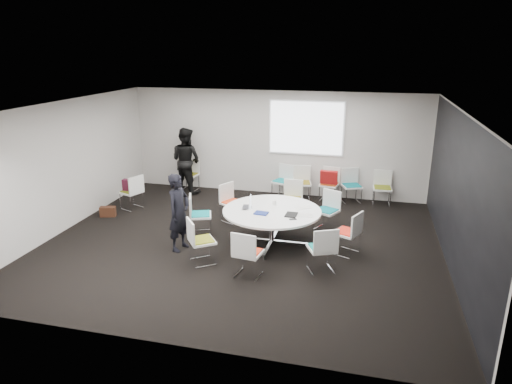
% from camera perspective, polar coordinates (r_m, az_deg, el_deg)
% --- Properties ---
extents(room_shell, '(8.08, 7.08, 2.88)m').
position_cam_1_polar(room_shell, '(9.03, -1.26, 1.71)').
color(room_shell, black).
rests_on(room_shell, ground).
extents(conference_table, '(2.00, 2.00, 0.73)m').
position_cam_1_polar(conference_table, '(9.33, 1.99, -3.51)').
color(conference_table, silver).
rests_on(conference_table, ground).
extents(projection_screen, '(1.90, 0.03, 1.35)m').
position_cam_1_polar(projection_screen, '(12.11, 6.28, 7.95)').
color(projection_screen, white).
rests_on(projection_screen, room_shell).
extents(chair_ring_a, '(0.60, 0.60, 0.88)m').
position_cam_1_polar(chair_ring_a, '(9.11, 11.27, -6.00)').
color(chair_ring_a, silver).
rests_on(chair_ring_a, ground).
extents(chair_ring_b, '(0.61, 0.61, 0.88)m').
position_cam_1_polar(chair_ring_b, '(10.20, 8.80, -3.24)').
color(chair_ring_b, silver).
rests_on(chair_ring_b, ground).
extents(chair_ring_c, '(0.47, 0.46, 0.88)m').
position_cam_1_polar(chair_ring_c, '(10.85, 4.44, -1.77)').
color(chair_ring_c, silver).
rests_on(chair_ring_c, ground).
extents(chair_ring_d, '(0.61, 0.62, 0.88)m').
position_cam_1_polar(chair_ring_d, '(10.60, -2.94, -2.23)').
color(chair_ring_d, silver).
rests_on(chair_ring_d, ground).
extents(chair_ring_e, '(0.58, 0.58, 0.88)m').
position_cam_1_polar(chair_ring_e, '(9.91, -6.98, -3.79)').
color(chair_ring_e, silver).
rests_on(chair_ring_e, ground).
extents(chair_ring_f, '(0.63, 0.64, 0.88)m').
position_cam_1_polar(chair_ring_f, '(8.65, -6.81, -7.12)').
color(chair_ring_f, silver).
rests_on(chair_ring_f, ground).
extents(chair_ring_g, '(0.52, 0.51, 0.88)m').
position_cam_1_polar(chair_ring_g, '(8.11, -1.01, -8.74)').
color(chair_ring_g, silver).
rests_on(chair_ring_g, ground).
extents(chair_ring_h, '(0.61, 0.60, 0.88)m').
position_cam_1_polar(chair_ring_h, '(8.36, 8.19, -8.09)').
color(chair_ring_h, silver).
rests_on(chair_ring_h, ground).
extents(chair_back_a, '(0.59, 0.58, 0.88)m').
position_cam_1_polar(chair_back_a, '(12.26, 3.33, 0.56)').
color(chair_back_a, silver).
rests_on(chair_back_a, ground).
extents(chair_back_b, '(0.54, 0.53, 0.88)m').
position_cam_1_polar(chair_back_b, '(12.15, 5.75, 0.35)').
color(chair_back_b, silver).
rests_on(chair_back_b, ground).
extents(chair_back_c, '(0.53, 0.52, 0.88)m').
position_cam_1_polar(chair_back_c, '(12.12, 9.11, 0.17)').
color(chair_back_c, silver).
rests_on(chair_back_c, ground).
extents(chair_back_d, '(0.59, 0.59, 0.88)m').
position_cam_1_polar(chair_back_d, '(12.10, 11.82, -0.03)').
color(chair_back_d, silver).
rests_on(chair_back_d, ground).
extents(chair_back_e, '(0.48, 0.47, 0.88)m').
position_cam_1_polar(chair_back_e, '(12.10, 15.45, -0.29)').
color(chair_back_e, silver).
rests_on(chair_back_e, ground).
extents(chair_spare_left, '(0.58, 0.59, 0.88)m').
position_cam_1_polar(chair_spare_left, '(11.77, -15.21, -0.78)').
color(chair_spare_left, silver).
rests_on(chair_spare_left, ground).
extents(chair_person_back, '(0.51, 0.50, 0.88)m').
position_cam_1_polar(chair_person_back, '(13.00, -8.32, 1.42)').
color(chair_person_back, silver).
rests_on(chair_person_back, ground).
extents(person_main, '(0.49, 0.64, 1.56)m').
position_cam_1_polar(person_main, '(9.09, -9.61, -2.53)').
color(person_main, black).
rests_on(person_main, ground).
extents(person_back, '(1.05, 0.92, 1.81)m').
position_cam_1_polar(person_back, '(12.69, -8.73, 3.93)').
color(person_back, black).
rests_on(person_back, ground).
extents(laptop, '(0.24, 0.33, 0.02)m').
position_cam_1_polar(laptop, '(9.36, -1.05, -1.91)').
color(laptop, '#333338').
rests_on(laptop, conference_table).
extents(laptop_lid, '(0.07, 0.30, 0.22)m').
position_cam_1_polar(laptop_lid, '(9.35, -0.71, -1.18)').
color(laptop_lid, silver).
rests_on(laptop_lid, conference_table).
extents(notebook_black, '(0.23, 0.31, 0.02)m').
position_cam_1_polar(notebook_black, '(8.99, 4.42, -2.84)').
color(notebook_black, black).
rests_on(notebook_black, conference_table).
extents(tablet_folio, '(0.28, 0.23, 0.03)m').
position_cam_1_polar(tablet_folio, '(9.03, 0.65, -2.65)').
color(tablet_folio, navy).
rests_on(tablet_folio, conference_table).
extents(papers_right, '(0.37, 0.34, 0.00)m').
position_cam_1_polar(papers_right, '(9.43, 5.81, -1.93)').
color(papers_right, white).
rests_on(papers_right, conference_table).
extents(papers_front, '(0.32, 0.24, 0.00)m').
position_cam_1_polar(papers_front, '(9.00, 6.13, -2.91)').
color(papers_front, silver).
rests_on(papers_front, conference_table).
extents(cup, '(0.08, 0.08, 0.09)m').
position_cam_1_polar(cup, '(9.54, 2.31, -1.34)').
color(cup, white).
rests_on(cup, conference_table).
extents(phone, '(0.16, 0.12, 0.01)m').
position_cam_1_polar(phone, '(8.77, 4.63, -3.42)').
color(phone, black).
rests_on(phone, conference_table).
extents(maroon_bag, '(0.40, 0.14, 0.28)m').
position_cam_1_polar(maroon_bag, '(11.68, -15.39, 0.83)').
color(maroon_bag, '#471325').
rests_on(maroon_bag, chair_spare_left).
extents(brown_bag, '(0.39, 0.26, 0.24)m').
position_cam_1_polar(brown_bag, '(11.47, -18.03, -2.35)').
color(brown_bag, '#3B1F13').
rests_on(brown_bag, ground).
extents(red_jacket, '(0.45, 0.20, 0.36)m').
position_cam_1_polar(red_jacket, '(11.79, 9.10, 1.82)').
color(red_jacket, maroon).
rests_on(red_jacket, chair_back_c).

